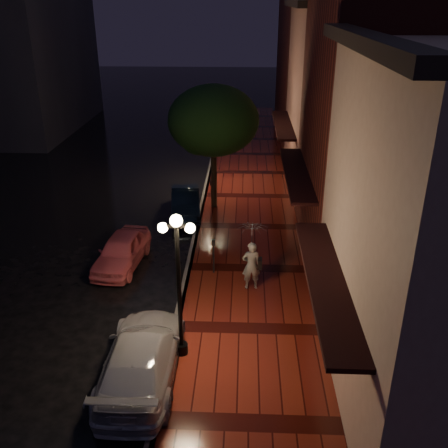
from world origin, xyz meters
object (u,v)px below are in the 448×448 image
at_px(pink_car, 122,251).
at_px(woman_with_umbrella, 252,246).
at_px(silver_car, 142,357).
at_px(parking_meter, 214,253).
at_px(streetlamp_far, 213,141).
at_px(street_tree, 214,123).
at_px(navy_car, 185,202).
at_px(streetlamp_near, 179,279).

xyz_separation_m(pink_car, woman_with_umbrella, (4.91, -1.65, 1.16)).
xyz_separation_m(silver_car, parking_meter, (1.58, 5.51, 0.27)).
distance_m(streetlamp_far, street_tree, 3.44).
relative_size(streetlamp_far, woman_with_umbrella, 1.74).
distance_m(navy_car, parking_meter, 5.95).
relative_size(pink_car, parking_meter, 2.72).
relative_size(navy_car, silver_car, 0.78).
xyz_separation_m(streetlamp_far, street_tree, (0.26, -3.01, 1.64)).
distance_m(street_tree, silver_car, 12.47).
distance_m(streetlamp_near, streetlamp_far, 14.00).
relative_size(street_tree, pink_car, 1.59).
bearing_deg(street_tree, streetlamp_far, 94.91).
height_order(streetlamp_near, woman_with_umbrella, streetlamp_near).
distance_m(streetlamp_near, pink_car, 6.34).
bearing_deg(pink_car, navy_car, 76.39).
xyz_separation_m(streetlamp_near, street_tree, (0.26, 10.99, 1.64)).
distance_m(streetlamp_far, navy_car, 4.32).
height_order(pink_car, silver_car, silver_car).
bearing_deg(parking_meter, pink_car, 165.20).
height_order(streetlamp_far, pink_car, streetlamp_far).
xyz_separation_m(streetlamp_far, parking_meter, (0.63, -9.39, -1.63)).
height_order(pink_car, parking_meter, parking_meter).
xyz_separation_m(streetlamp_near, navy_car, (-1.06, 10.31, -1.99)).
relative_size(streetlamp_near, parking_meter, 3.20).
relative_size(streetlamp_far, silver_car, 0.90).
distance_m(street_tree, navy_car, 3.93).
bearing_deg(streetlamp_far, navy_car, -106.01).
bearing_deg(navy_car, woman_with_umbrella, -72.78).
bearing_deg(streetlamp_near, woman_with_umbrella, 61.11).
bearing_deg(parking_meter, streetlamp_near, -102.23).
relative_size(street_tree, silver_car, 1.21).
xyz_separation_m(street_tree, parking_meter, (0.37, -6.38, -3.28)).
distance_m(woman_with_umbrella, parking_meter, 1.88).
height_order(street_tree, parking_meter, street_tree).
relative_size(streetlamp_near, woman_with_umbrella, 1.74).
distance_m(street_tree, pink_car, 7.49).
bearing_deg(pink_car, streetlamp_near, -54.30).
relative_size(silver_car, woman_with_umbrella, 1.93).
bearing_deg(pink_car, woman_with_umbrella, -11.94).
bearing_deg(streetlamp_near, parking_meter, 82.21).
xyz_separation_m(street_tree, navy_car, (-1.32, -0.68, -3.63)).
bearing_deg(street_tree, woman_with_umbrella, -76.79).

